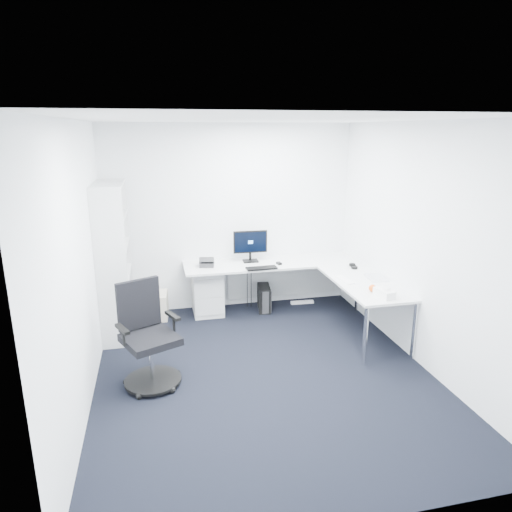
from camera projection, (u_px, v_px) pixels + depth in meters
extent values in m
plane|color=black|center=(264.00, 372.00, 5.06)|extent=(4.20, 4.20, 0.00)
plane|color=white|center=(265.00, 119.00, 4.34)|extent=(4.20, 4.20, 0.00)
cube|color=white|center=(230.00, 218.00, 6.67)|extent=(3.60, 0.02, 2.70)
cube|color=white|center=(347.00, 347.00, 2.73)|extent=(3.60, 0.02, 2.70)
cube|color=white|center=(80.00, 267.00, 4.32)|extent=(0.02, 4.20, 2.70)
cube|color=white|center=(421.00, 246.00, 5.08)|extent=(0.02, 4.20, 2.70)
cube|color=silver|center=(207.00, 292.00, 6.64)|extent=(0.42, 0.53, 0.65)
cube|color=black|center=(264.00, 298.00, 6.77)|extent=(0.22, 0.40, 0.37)
cube|color=beige|center=(161.00, 305.00, 6.50)|extent=(0.21, 0.40, 0.37)
cube|color=white|center=(302.00, 302.00, 7.06)|extent=(0.36, 0.08, 0.04)
cube|color=black|center=(262.00, 268.00, 6.30)|extent=(0.43, 0.17, 0.02)
cube|color=black|center=(279.00, 263.00, 6.51)|extent=(0.07, 0.10, 0.03)
cube|color=white|center=(344.00, 279.00, 5.84)|extent=(0.13, 0.38, 0.01)
sphere|color=#EF5B15|center=(372.00, 288.00, 5.41)|extent=(0.09, 0.09, 0.09)
cube|color=white|center=(384.00, 293.00, 5.24)|extent=(0.18, 0.27, 0.09)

